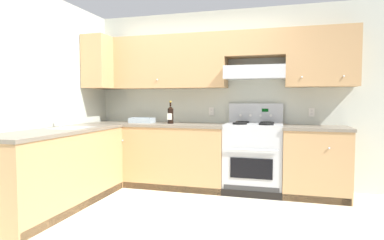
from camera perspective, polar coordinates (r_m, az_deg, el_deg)
The scene contains 8 objects.
ground_plane at distance 3.62m, azimuth -5.54°, elevation -16.63°, with size 7.04×7.04×0.00m, color beige.
wall_back at distance 4.77m, azimuth 5.62°, elevation 6.29°, with size 4.68×0.57×2.55m.
wall_left at distance 4.42m, azimuth -24.14°, elevation 4.38°, with size 0.47×4.00×2.55m.
counter_back_run at distance 4.62m, azimuth 1.19°, elevation -6.40°, with size 3.60×0.65×0.91m.
counter_left_run at distance 4.10m, azimuth -22.14°, elevation -7.81°, with size 0.63×1.91×1.13m.
stove at distance 4.50m, azimuth 10.72°, elevation -6.38°, with size 0.76×0.62×1.20m.
wine_bottle at distance 4.66m, azimuth -3.79°, elevation 0.98°, with size 0.08×0.09×0.33m.
bowl at distance 4.87m, azimuth -8.77°, elevation -0.19°, with size 0.35×0.20×0.07m.
Camera 1 is at (1.24, -3.17, 1.25)m, focal length 30.39 mm.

